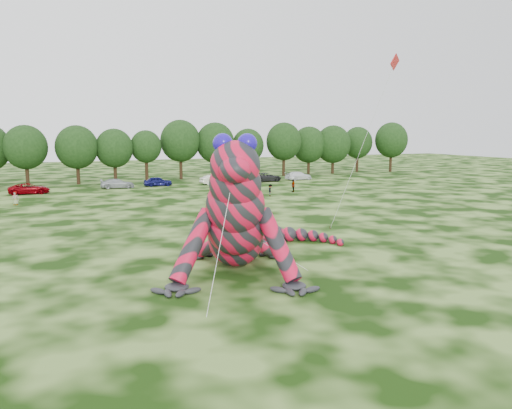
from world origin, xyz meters
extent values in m
plane|color=#16330A|center=(0.00, 0.00, 0.00)|extent=(240.00, 240.00, 0.00)
cube|color=red|center=(10.64, 4.51, 13.98)|extent=(1.46, 1.08, 1.17)
cylinder|color=silver|center=(9.19, 6.69, 6.99)|extent=(0.02, 0.02, 14.92)
cylinder|color=#382314|center=(7.74, 8.86, 0.12)|extent=(0.08, 0.08, 0.24)
imported|color=#7F0108|center=(-17.19, 46.13, 0.74)|extent=(5.31, 2.45, 1.48)
imported|color=#9EA4A7|center=(-5.12, 48.40, 0.72)|extent=(5.09, 2.45, 1.43)
imported|color=#101255|center=(1.12, 48.85, 0.74)|extent=(4.45, 1.98, 1.49)
imported|color=silver|center=(10.07, 48.05, 0.74)|extent=(4.68, 2.11, 1.49)
imported|color=black|center=(19.56, 48.51, 0.74)|extent=(5.53, 2.91, 1.48)
imported|color=white|center=(25.94, 48.84, 0.73)|extent=(5.30, 2.86, 1.46)
imported|color=gray|center=(-18.47, 35.73, 0.81)|extent=(0.93, 0.77, 1.62)
imported|color=gray|center=(3.10, 19.05, 0.90)|extent=(1.75, 0.87, 1.80)
imported|color=gray|center=(17.00, 33.73, 0.91)|extent=(0.57, 1.11, 1.81)
imported|color=gray|center=(12.23, 31.07, 0.79)|extent=(0.95, 1.17, 1.57)
camera|label=1|loc=(-15.45, -28.37, 8.66)|focal=35.00mm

